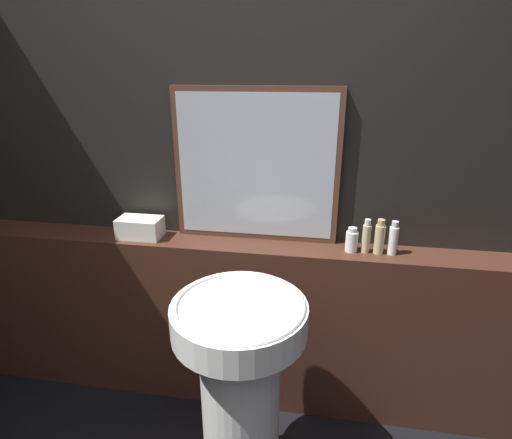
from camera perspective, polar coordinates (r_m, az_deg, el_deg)
name	(u,v)px	position (r m, az deg, el deg)	size (l,w,h in m)	color
wall_back	(244,162)	(1.88, -1.67, 8.26)	(8.00, 0.06, 2.50)	black
vanity_counter	(241,323)	(2.09, -2.12, -14.61)	(2.85, 0.20, 0.89)	#422319
pedestal_sink	(240,381)	(1.67, -2.25, -22.10)	(0.50, 0.50, 0.88)	white
mirror	(256,167)	(1.82, -0.05, 7.53)	(0.76, 0.03, 0.70)	#563323
towel_stack	(140,228)	(2.00, -16.21, -1.11)	(0.21, 0.12, 0.10)	white
shampoo_bottle	(352,240)	(1.82, 13.51, -2.92)	(0.05, 0.05, 0.11)	white
conditioner_bottle	(366,237)	(1.82, 15.48, -2.45)	(0.04, 0.04, 0.16)	#C6B284
lotion_bottle	(380,238)	(1.83, 17.23, -2.51)	(0.04, 0.04, 0.16)	#C6B284
body_wash_bottle	(393,239)	(1.84, 19.01, -2.66)	(0.04, 0.04, 0.15)	white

